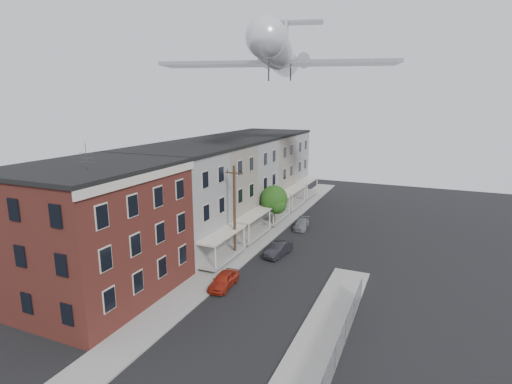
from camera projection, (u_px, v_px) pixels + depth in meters
sidewalk_left at (260, 238)px, 44.08m from camera, size 3.00×62.00×0.12m
sidewalk_right at (313, 355)px, 23.72m from camera, size 3.00×26.00×0.12m
curb_left at (272, 239)px, 43.52m from camera, size 0.15×62.00×0.14m
curb_right at (290, 349)px, 24.28m from camera, size 0.15×26.00×0.14m
corner_building at (94, 231)px, 30.23m from camera, size 10.31×12.30×12.15m
row_house_a at (169, 203)px, 38.73m from camera, size 11.98×7.00×10.30m
row_house_b at (206, 189)px, 45.00m from camera, size 11.98×7.00×10.30m
row_house_c at (233, 178)px, 51.27m from camera, size 11.98×7.00×10.30m
row_house_d at (255, 170)px, 57.53m from camera, size 11.98×7.00×10.30m
row_house_e at (272, 163)px, 63.80m from camera, size 11.98×7.00×10.30m
chainlink_fence at (335, 357)px, 22.04m from camera, size 0.06×18.06×1.90m
utility_pole at (235, 211)px, 37.72m from camera, size 1.80×0.26×9.00m
street_tree at (275, 200)px, 46.75m from camera, size 3.22×3.20×5.20m
car_near at (224, 280)px, 32.36m from camera, size 1.69×3.78×1.26m
car_mid at (278, 249)px, 39.04m from camera, size 1.87×4.03×1.28m
car_far at (302, 224)px, 47.36m from camera, size 1.96×3.89×1.08m
airplane at (280, 55)px, 43.85m from camera, size 24.91×28.48×8.21m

